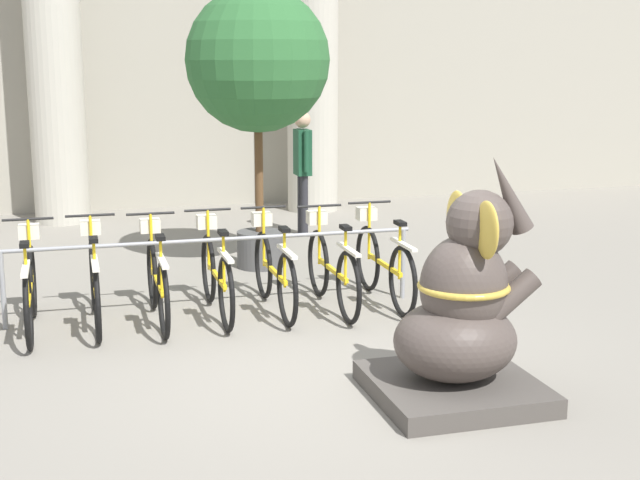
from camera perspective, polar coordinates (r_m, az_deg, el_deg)
ground_plane at (r=7.39m, az=0.07°, el=-8.42°), size 60.00×60.00×0.00m
building_facade at (r=15.40m, az=-8.99°, el=13.26°), size 20.00×0.20×6.00m
column_left at (r=14.27m, az=-16.68°, el=11.54°), size 1.05×1.05×5.16m
column_right at (r=14.80m, az=-0.48°, el=12.01°), size 1.05×1.05×5.16m
bike_rack at (r=8.94m, az=-6.78°, el=-0.84°), size 4.13×0.05×0.77m
bicycle_0 at (r=8.76m, az=-18.07°, el=-2.93°), size 0.48×1.79×1.00m
bicycle_1 at (r=8.81m, az=-14.23°, el=-2.64°), size 0.48×1.79×1.00m
bicycle_2 at (r=8.78m, az=-10.39°, el=-2.51°), size 0.48×1.79×1.00m
bicycle_3 at (r=8.91m, az=-6.66°, el=-2.19°), size 0.48×1.79×1.00m
bicycle_4 at (r=9.02m, az=-2.97°, el=-1.95°), size 0.48×1.79×1.00m
bicycle_5 at (r=9.09m, az=0.75°, el=-1.83°), size 0.48×1.79×1.00m
bicycle_6 at (r=9.34m, az=4.07°, el=-1.49°), size 0.48×1.79×1.00m
elephant_statue at (r=6.76m, az=9.06°, el=-4.90°), size 1.22×1.22×1.86m
person_pedestrian at (r=12.79m, az=-1.12°, el=5.10°), size 0.23×0.47×1.77m
potted_tree at (r=10.68m, az=-4.02°, el=11.09°), size 1.71×1.71×3.35m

